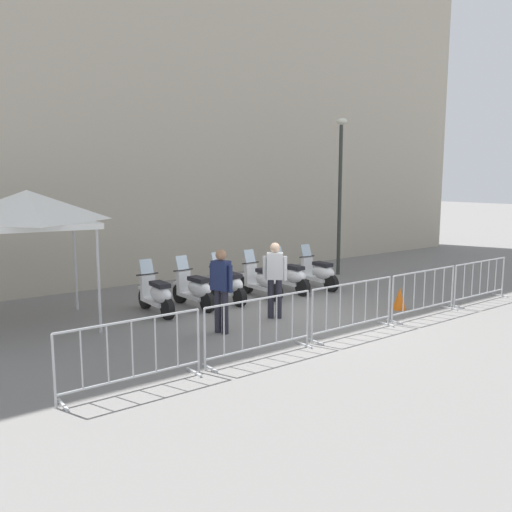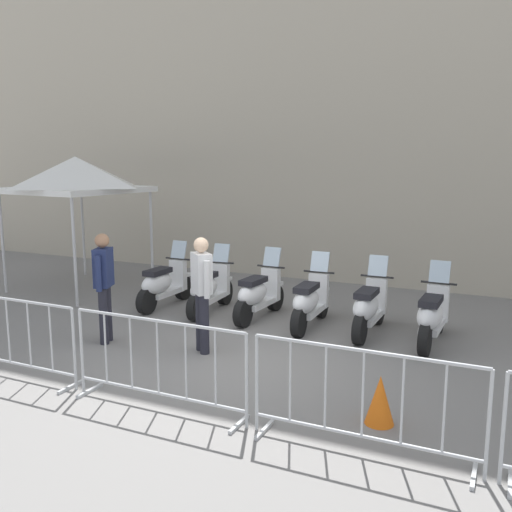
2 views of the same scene
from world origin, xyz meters
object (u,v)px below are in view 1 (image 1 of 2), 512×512
Objects in this scene: barrier_segment_0 at (132,355)px; street_lamp at (340,180)px; motorcycle_1 at (195,290)px; motorcycle_2 at (229,285)px; motorcycle_4 at (290,277)px; barrier_segment_1 at (260,328)px; officer_mid_plaza at (275,276)px; barrier_segment_4 at (480,281)px; officer_near_row_end at (221,286)px; canopy_tent at (28,209)px; traffic_cone at (400,298)px; motorcycle_5 at (318,273)px; motorcycle_3 at (262,281)px; barrier_segment_3 at (424,293)px; barrier_segment_2 at (353,308)px; motorcycle_0 at (157,295)px.

street_lamp is (8.85, 5.89, 2.60)m from barrier_segment_0.
motorcycle_1 is 1.00m from motorcycle_2.
motorcycle_4 is (2.02, 0.16, 0.00)m from motorcycle_2.
barrier_segment_1 is 1.32× the size of officer_mid_plaza.
street_lamp is (6.49, 5.65, 2.60)m from barrier_segment_1.
barrier_segment_4 is 1.32× the size of officer_near_row_end.
canopy_tent reaches higher than barrier_segment_4.
barrier_segment_1 reaches higher than traffic_cone.
motorcycle_4 is 6.95m from canopy_tent.
motorcycle_5 reaches higher than barrier_segment_0.
motorcycle_4 is at bearing 49.81° from barrier_segment_1.
officer_mid_plaza is (-0.85, -1.91, 0.53)m from motorcycle_3.
motorcycle_3 reaches higher than barrier_segment_3.
barrier_segment_1 is at bearing -137.32° from motorcycle_5.
street_lamp is 9.27× the size of traffic_cone.
motorcycle_2 is at bearing 149.97° from barrier_segment_4.
barrier_segment_2 is 2.51m from traffic_cone.
motorcycle_3 is at bearing 122.61° from barrier_segment_3.
canopy_tent reaches higher than barrier_segment_0.
traffic_cone is (4.68, 1.18, -0.25)m from barrier_segment_1.
traffic_cone is (-2.42, 0.46, -0.25)m from barrier_segment_4.
officer_near_row_end is (-2.29, 1.40, 0.45)m from barrier_segment_2.
motorcycle_5 is at bearing 93.46° from traffic_cone.
barrier_segment_3 is (5.26, -3.26, 0.07)m from motorcycle_0.
canopy_tent is 8.63m from traffic_cone.
motorcycle_2 is 0.76× the size of barrier_segment_1.
officer_mid_plaza is (0.18, -1.91, 0.53)m from motorcycle_2.
motorcycle_1 reaches higher than traffic_cone.
motorcycle_1 is at bearing 141.56° from barrier_segment_3.
barrier_segment_3 is 2.38m from barrier_segment_4.
motorcycle_5 reaches higher than traffic_cone.
street_lamp is at bearing 9.42° from canopy_tent.
motorcycle_0 reaches higher than traffic_cone.
barrier_segment_0 is at bearing -174.17° from barrier_segment_1.
motorcycle_5 is at bearing 0.76° from canopy_tent.
motorcycle_0 is 3.03m from motorcycle_3.
canopy_tent is at bearing 127.93° from barrier_segment_1.
street_lamp reaches higher than barrier_segment_1.
motorcycle_3 and motorcycle_4 have the same top height.
officer_near_row_end reaches higher than barrier_segment_4.
barrier_segment_3 is at bearing -27.19° from officer_mid_plaza.
motorcycle_5 is at bearing 42.68° from barrier_segment_1.
officer_mid_plaza reaches higher than traffic_cone.
barrier_segment_0 is at bearing -146.36° from street_lamp.
barrier_segment_4 is at bearing -25.33° from motorcycle_1.
traffic_cone is (4.20, -2.68, -0.18)m from motorcycle_1.
motorcycle_5 is 2.98m from traffic_cone.
canopy_tent is at bearing 145.41° from barrier_segment_2.
barrier_segment_3 is (4.25, -3.37, 0.07)m from motorcycle_1.
traffic_cone is (3.21, -2.79, -0.18)m from motorcycle_2.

